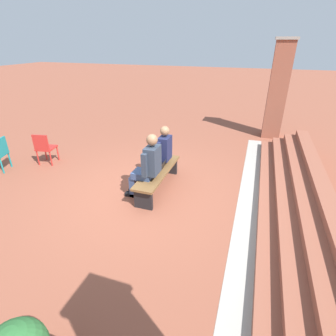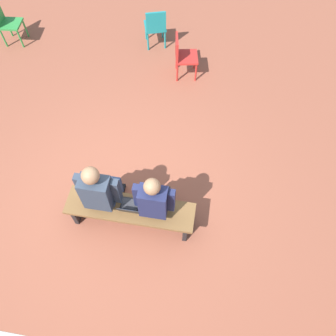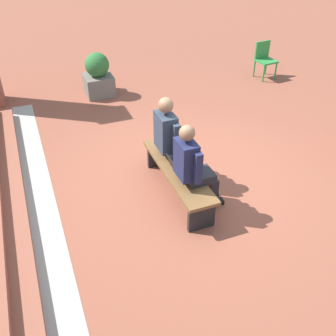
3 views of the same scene
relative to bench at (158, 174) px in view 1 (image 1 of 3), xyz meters
The scene contains 9 objects.
ground_plane 0.53m from the bench, 41.85° to the right, with size 60.00×60.00×0.00m, color brown.
concrete_strip 1.96m from the bench, 90.00° to the left, with size 7.84×0.40×0.01m, color #A8A399.
brick_steps 2.88m from the bench, 90.00° to the left, with size 7.04×1.20×0.60m.
brick_pillar_left_of_steps 5.28m from the bench, 152.47° to the left, with size 0.64×0.64×3.06m.
bench is the anchor object (origin of this frame).
person_student 0.51m from the bench, 169.28° to the right, with size 0.54×0.68×1.33m.
person_adult 0.54m from the bench, 10.46° to the right, with size 0.57×0.72×1.39m.
laptop 0.15m from the bench, 155.46° to the left, with size 0.32×0.29×0.21m.
plastic_chair_near_bench_left 3.27m from the bench, 94.83° to the right, with size 0.49×0.49×0.84m.
Camera 1 is at (4.39, 2.09, 2.97)m, focal length 28.00 mm.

